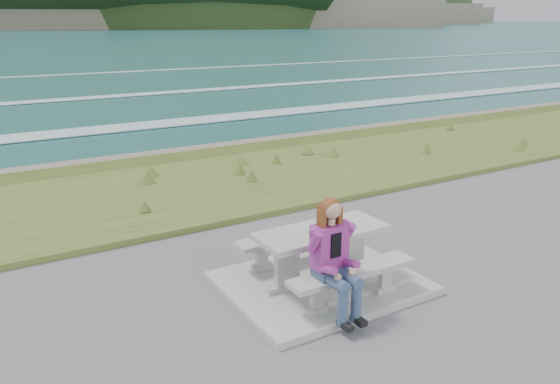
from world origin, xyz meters
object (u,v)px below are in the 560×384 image
at_px(bench_landward, 353,276).
at_px(seated_woman, 337,274).
at_px(picnic_table, 321,241).
at_px(bench_seaward, 294,239).

relative_size(bench_landward, seated_woman, 1.24).
xyz_separation_m(picnic_table, seated_woman, (-0.36, -0.84, -0.05)).
bearing_deg(seated_woman, picnic_table, 65.66).
height_order(picnic_table, bench_landward, picnic_table).
bearing_deg(picnic_table, bench_landward, -90.00).
height_order(bench_seaward, seated_woman, seated_woman).
height_order(bench_landward, bench_seaward, same).
relative_size(bench_landward, bench_seaward, 1.00).
distance_m(picnic_table, seated_woman, 0.91).
bearing_deg(picnic_table, seated_woman, -113.28).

